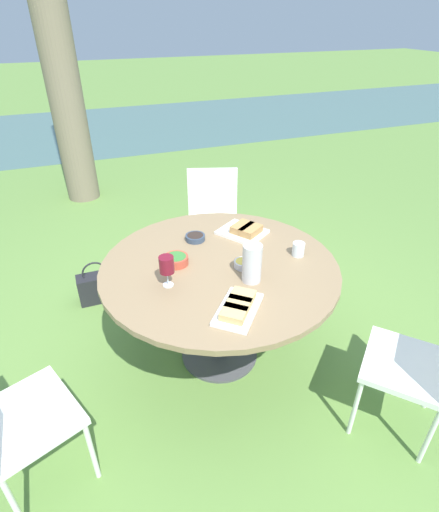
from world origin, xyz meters
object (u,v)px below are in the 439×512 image
Objects in this scene: handbag at (97,287)px; chair_far_back at (426,361)px; chair_near_right at (4,418)px; water_pitcher at (252,263)px; wine_glass at (167,265)px; chair_near_left at (213,212)px; dining_table at (220,277)px.

chair_far_back is at bearing -50.73° from handbag.
chair_far_back reaches higher than handbag.
chair_near_right is at bearing -109.24° from handbag.
water_pitcher reaches higher than wine_glass.
chair_near_left is 1.48m from wine_glass.
chair_near_left is 1.18m from handbag.
chair_far_back is 1.03m from water_pitcher.
chair_far_back reaches higher than dining_table.
handbag is at bearing -169.40° from chair_near_left.
dining_table is 1.62× the size of chair_near_left.
chair_far_back is 1.44m from wine_glass.
dining_table is 1.21m from chair_near_left.
chair_near_right is 1.00× the size of chair_far_back.
chair_far_back is 3.91× the size of water_pitcher.
water_pitcher is (-0.68, 0.69, 0.34)m from chair_far_back.
chair_near_right reaches higher than handbag.
chair_far_back is at bearing -11.43° from chair_near_right.
dining_table is 1.21m from chair_far_back.
handbag is at bearing 70.76° from chair_near_right.
chair_near_left reaches higher than handbag.
handbag is at bearing 129.27° from chair_far_back.
dining_table is 0.32m from water_pitcher.
wine_glass is at bearing 24.72° from chair_near_right.
water_pitcher is at bearing 134.88° from chair_far_back.
chair_near_left is at bearing 45.89° from chair_near_right.
dining_table is at bearing 117.02° from water_pitcher.
chair_far_back is at bearing -45.12° from water_pitcher.
dining_table is 1.29m from handbag.
chair_near_right is (-1.21, -0.50, -0.13)m from dining_table.
chair_near_left is 1.00× the size of chair_far_back.
dining_table is at bearing -108.23° from chair_near_left.
handbag is (-1.51, 1.84, -0.40)m from chair_far_back.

